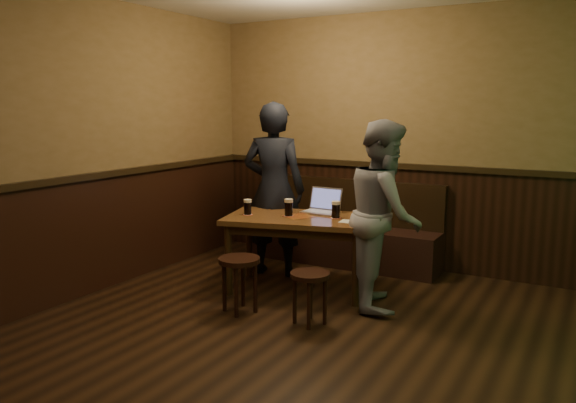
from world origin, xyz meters
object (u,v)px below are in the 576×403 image
Objects in this scene: laptop at (323,206)px; person_grey at (384,214)px; stool_left at (239,269)px; pint_left at (248,207)px; pint_mid at (289,207)px; person_suit at (274,189)px; pub_table at (298,226)px; stool_right at (310,283)px; bench at (344,236)px; pint_right at (336,210)px.

person_grey reaches higher than laptop.
pint_left is (-0.31, 0.61, 0.42)m from stool_left.
pint_left is 0.44× the size of laptop.
pint_mid is 0.56m from person_suit.
stool_left is 3.14× the size of pint_left.
pint_mid is (-0.09, -0.03, 0.18)m from pub_table.
pint_left is (-0.97, 0.55, 0.46)m from stool_right.
stool_right is at bearing 4.52° from stool_left.
pint_left is at bearing -138.70° from laptop.
bench is 12.99× the size of pint_mid.
pint_right reaches higher than stool_right.
person_grey reaches higher than pub_table.
stool_left is at bearing -102.07° from laptop.
person_grey is (1.02, 0.79, 0.45)m from stool_left.
laptop is (0.58, 0.48, -0.02)m from pint_left.
pint_mid is at bearing 69.70° from person_grey.
pint_left is 0.09× the size of person_grey.
pint_mid reaches higher than pub_table.
pub_table is 9.82× the size of pint_left.
stool_left is at bearing -62.79° from pint_left.
stool_right is at bearing 131.37° from person_grey.
bench reaches higher than pub_table.
bench is 0.94m from laptop.
stool_right is 0.96m from pint_right.
bench is at bearing 74.85° from pub_table.
pub_table is 0.91× the size of person_grey.
pint_right is 0.53m from person_grey.
pub_table is at bearing 124.86° from stool_right.
pint_mid is 1.02× the size of pint_right.
laptop is (0.11, 0.30, 0.16)m from pub_table.
stool_right is 2.84× the size of pint_left.
bench is 13.28× the size of pint_right.
pint_right is 0.31m from laptop.
person_grey is (0.75, -0.29, 0.04)m from laptop.
stool_left is at bearing 105.05° from person_grey.
bench is 1.08m from person_suit.
pub_table is at bearing 68.06° from person_grey.
person_suit reaches higher than pub_table.
bench reaches higher than pint_mid.
pub_table is at bearing -90.00° from bench.
pub_table is 0.93m from stool_right.
person_grey is (0.36, 0.74, 0.48)m from stool_right.
pint_left is at bearing 75.19° from person_grey.
laptop is at bearing 139.32° from pint_right.
bench is 1.90m from stool_right.
pint_right is (-0.16, 0.83, 0.46)m from stool_right.
bench is at bearing 105.43° from stool_right.
person_grey is at bearing 2.31° from pint_mid.
bench is 1.25m from pint_mid.
person_suit is (-0.02, 0.53, 0.10)m from pint_left.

